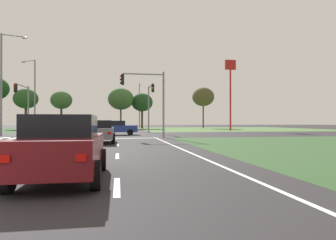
% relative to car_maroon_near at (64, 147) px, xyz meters
% --- Properties ---
extents(ground_plane, '(200.00, 200.00, 0.00)m').
position_rel_car_maroon_near_xyz_m(ground_plane, '(-2.18, 25.50, -0.82)').
color(ground_plane, '#282628').
extents(grass_verge_far_right, '(35.00, 35.00, 0.01)m').
position_rel_car_maroon_near_xyz_m(grass_verge_far_right, '(23.32, 50.00, -0.82)').
color(grass_verge_far_right, '#476B38').
rests_on(grass_verge_far_right, ground).
extents(median_island_near, '(1.20, 22.00, 0.14)m').
position_rel_car_maroon_near_xyz_m(median_island_near, '(-2.18, 6.50, -0.75)').
color(median_island_near, '#ADA89E').
rests_on(median_island_near, ground).
extents(median_island_far, '(1.20, 36.00, 0.14)m').
position_rel_car_maroon_near_xyz_m(median_island_far, '(-2.18, 50.50, -0.75)').
color(median_island_far, gray).
rests_on(median_island_far, ground).
extents(lane_dash_near, '(0.14, 2.00, 0.01)m').
position_rel_car_maroon_near_xyz_m(lane_dash_near, '(1.32, -1.04, -0.81)').
color(lane_dash_near, silver).
rests_on(lane_dash_near, ground).
extents(lane_dash_second, '(0.14, 2.00, 0.01)m').
position_rel_car_maroon_near_xyz_m(lane_dash_second, '(1.32, 4.96, -0.81)').
color(lane_dash_second, silver).
rests_on(lane_dash_second, ground).
extents(lane_dash_third, '(0.14, 2.00, 0.01)m').
position_rel_car_maroon_near_xyz_m(lane_dash_third, '(1.32, 10.96, -0.81)').
color(lane_dash_third, silver).
rests_on(lane_dash_third, ground).
extents(edge_line_right, '(0.14, 24.00, 0.01)m').
position_rel_car_maroon_near_xyz_m(edge_line_right, '(4.67, 7.50, -0.81)').
color(edge_line_right, silver).
rests_on(edge_line_right, ground).
extents(stop_bar_near, '(6.40, 0.50, 0.01)m').
position_rel_car_maroon_near_xyz_m(stop_bar_near, '(1.62, 18.50, -0.81)').
color(stop_bar_near, silver).
rests_on(stop_bar_near, ground).
extents(crosswalk_bar_near, '(0.70, 2.80, 0.01)m').
position_rel_car_maroon_near_xyz_m(crosswalk_bar_near, '(-8.58, 20.30, -0.81)').
color(crosswalk_bar_near, silver).
rests_on(crosswalk_bar_near, ground).
extents(crosswalk_bar_second, '(0.70, 2.80, 0.01)m').
position_rel_car_maroon_near_xyz_m(crosswalk_bar_second, '(-7.43, 20.30, -0.81)').
color(crosswalk_bar_second, silver).
rests_on(crosswalk_bar_second, ground).
extents(crosswalk_bar_third, '(0.70, 2.80, 0.01)m').
position_rel_car_maroon_near_xyz_m(crosswalk_bar_third, '(-6.28, 20.30, -0.81)').
color(crosswalk_bar_third, silver).
rests_on(crosswalk_bar_third, ground).
extents(crosswalk_bar_fourth, '(0.70, 2.80, 0.01)m').
position_rel_car_maroon_near_xyz_m(crosswalk_bar_fourth, '(-5.13, 20.30, -0.81)').
color(crosswalk_bar_fourth, silver).
rests_on(crosswalk_bar_fourth, ground).
extents(crosswalk_bar_fifth, '(0.70, 2.80, 0.01)m').
position_rel_car_maroon_near_xyz_m(crosswalk_bar_fifth, '(-3.98, 20.30, -0.81)').
color(crosswalk_bar_fifth, silver).
rests_on(crosswalk_bar_fifth, ground).
extents(crosswalk_bar_sixth, '(0.70, 2.80, 0.01)m').
position_rel_car_maroon_near_xyz_m(crosswalk_bar_sixth, '(-2.83, 20.30, -0.81)').
color(crosswalk_bar_sixth, silver).
rests_on(crosswalk_bar_sixth, ground).
extents(car_maroon_near, '(1.97, 4.17, 1.61)m').
position_rel_car_maroon_near_xyz_m(car_maroon_near, '(0.00, 0.00, 0.00)').
color(car_maroon_near, maroon).
rests_on(car_maroon_near, ground).
extents(car_black_second, '(1.98, 4.29, 1.47)m').
position_rel_car_maroon_near_xyz_m(car_black_second, '(-4.49, 58.36, -0.07)').
color(car_black_second, black).
rests_on(car_black_second, ground).
extents(car_grey_third, '(2.07, 4.39, 1.55)m').
position_rel_car_maroon_near_xyz_m(car_grey_third, '(0.11, 13.20, -0.03)').
color(car_grey_third, slate).
rests_on(car_grey_third, ground).
extents(car_blue_fourth, '(4.35, 2.03, 1.56)m').
position_rel_car_maroon_near_xyz_m(car_blue_fourth, '(1.26, 25.45, -0.02)').
color(car_blue_fourth, navy).
rests_on(car_blue_fourth, ground).
extents(traffic_signal_far_right, '(0.32, 5.21, 6.20)m').
position_rel_car_maroon_near_xyz_m(traffic_signal_far_right, '(5.42, 30.30, 3.45)').
color(traffic_signal_far_right, gray).
rests_on(traffic_signal_far_right, ground).
extents(traffic_signal_far_left, '(0.32, 5.08, 5.93)m').
position_rel_car_maroon_near_xyz_m(traffic_signal_far_left, '(-9.78, 30.31, 3.28)').
color(traffic_signal_far_left, gray).
rests_on(traffic_signal_far_left, ground).
extents(traffic_signal_near_right, '(4.01, 0.32, 5.97)m').
position_rel_car_maroon_near_xyz_m(traffic_signal_near_right, '(4.05, 18.90, 3.23)').
color(traffic_signal_near_right, gray).
rests_on(traffic_signal_near_right, ground).
extents(street_lamp_second, '(2.43, 0.87, 10.54)m').
position_rel_car_maroon_near_xyz_m(street_lamp_second, '(-10.30, 25.27, 5.02)').
color(street_lamp_second, gray).
rests_on(street_lamp_second, ground).
extents(street_lamp_third, '(2.25, 1.14, 10.38)m').
position_rel_car_maroon_near_xyz_m(street_lamp_third, '(-10.65, 37.87, 4.93)').
color(street_lamp_third, gray).
rests_on(street_lamp_third, ground).
extents(street_lamp_fourth, '(0.65, 2.22, 10.12)m').
position_rel_car_maroon_near_xyz_m(street_lamp_fourth, '(6.14, 59.54, 4.79)').
color(street_lamp_fourth, gray).
rests_on(street_lamp_fourth, ground).
extents(pedestrian_at_median, '(0.34, 0.34, 1.75)m').
position_rel_car_maroon_near_xyz_m(pedestrian_at_median, '(-2.45, 37.37, 0.38)').
color(pedestrian_at_median, maroon).
rests_on(pedestrian_at_median, median_island_far).
extents(fastfood_pole_sign, '(1.80, 0.40, 11.65)m').
position_rel_car_maroon_near_xyz_m(fastfood_pole_sign, '(19.66, 38.98, 7.67)').
color(fastfood_pole_sign, red).
rests_on(fastfood_pole_sign, ground).
extents(treeline_second, '(4.56, 4.56, 7.87)m').
position_rel_car_maroon_near_xyz_m(treeline_second, '(-16.26, 53.76, 5.07)').
color(treeline_second, '#423323').
rests_on(treeline_second, ground).
extents(treeline_third, '(4.16, 4.16, 7.51)m').
position_rel_car_maroon_near_xyz_m(treeline_third, '(-9.70, 53.95, 4.88)').
color(treeline_third, '#423323').
rests_on(treeline_third, ground).
extents(treeline_fourth, '(4.55, 4.55, 7.52)m').
position_rel_car_maroon_near_xyz_m(treeline_fourth, '(6.45, 55.88, 4.73)').
color(treeline_fourth, '#423323').
rests_on(treeline_fourth, ground).
extents(treeline_fifth, '(5.32, 5.32, 8.47)m').
position_rel_car_maroon_near_xyz_m(treeline_fifth, '(1.95, 55.10, 5.38)').
color(treeline_fifth, '#423323').
rests_on(treeline_fifth, ground).
extents(treeline_sixth, '(4.90, 4.90, 9.09)m').
position_rel_car_maroon_near_xyz_m(treeline_sixth, '(20.13, 56.46, 6.17)').
color(treeline_sixth, '#423323').
rests_on(treeline_sixth, ground).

